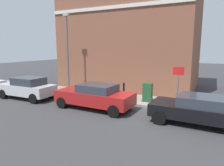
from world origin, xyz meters
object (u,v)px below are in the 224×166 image
car_red (95,96)px  lamppost (67,50)px  street_sign (178,81)px  car_silver (27,88)px  car_black (198,109)px  utility_cabinet (148,93)px  bollard_near_cabinet (124,90)px

car_red → lamppost: (2.36, 3.77, 2.55)m
car_red → street_sign: street_sign is taller
car_red → lamppost: bearing=-30.7°
street_sign → car_silver: bearing=101.2°
car_black → car_silver: (-0.14, 10.75, 0.07)m
car_red → utility_cabinet: (2.34, -2.36, -0.07)m
street_sign → bollard_near_cabinet: bearing=79.5°
car_red → utility_cabinet: size_ratio=3.93×
bollard_near_cabinet → street_sign: 3.68m
car_silver → street_sign: (1.88, -9.54, 0.90)m
car_black → lamppost: size_ratio=0.73×
bollard_near_cabinet → lamppost: size_ratio=0.18×
car_black → car_silver: bearing=2.1°
utility_cabinet → lamppost: 6.67m
car_silver → lamppost: 3.86m
car_black → bollard_near_cabinet: bearing=-25.6°
car_red → lamppost: 5.13m
car_silver → bollard_near_cabinet: car_silver is taller
car_black → utility_cabinet: (2.29, 3.06, -0.02)m
car_black → street_sign: street_sign is taller
street_sign → lamppost: (0.57, 7.98, 1.64)m
car_red → lamppost: lamppost is taller
car_red → lamppost: size_ratio=0.79×
car_red → car_silver: car_silver is taller
car_silver → street_sign: size_ratio=1.72×
bollard_near_cabinet → car_black: bearing=-117.0°
utility_cabinet → lamppost: size_ratio=0.20×
street_sign → car_red: bearing=113.1°
car_silver → street_sign: street_sign is taller
lamppost → car_black: bearing=-104.1°
car_black → street_sign: size_ratio=1.82×
utility_cabinet → bollard_near_cabinet: 1.65m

